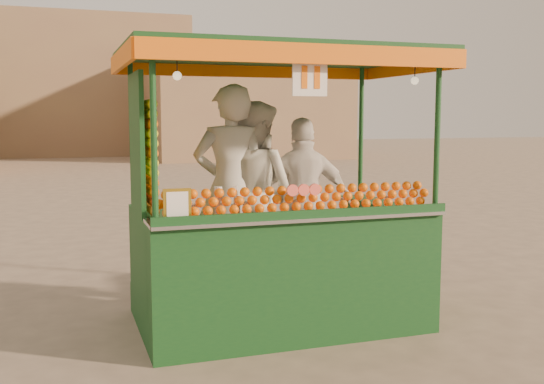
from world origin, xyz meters
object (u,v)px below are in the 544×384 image
object	(u,v)px
juice_cart	(274,238)
vendor_middle	(254,193)
vendor_left	(231,187)
vendor_right	(304,201)

from	to	relation	value
juice_cart	vendor_middle	size ratio (longest dim) A/B	1.56
juice_cart	vendor_left	bearing A→B (deg)	127.00
vendor_right	juice_cart	bearing A→B (deg)	50.24
vendor_right	vendor_middle	bearing A→B (deg)	-6.36
vendor_middle	vendor_right	bearing A→B (deg)	-142.12
vendor_left	vendor_middle	size ratio (longest dim) A/B	1.09
juice_cart	vendor_middle	distance (m)	0.63
vendor_middle	vendor_right	xyz separation A→B (m)	(0.47, -0.14, -0.08)
juice_cart	vendor_right	world-z (taller)	juice_cart
juice_cart	vendor_middle	xyz separation A→B (m)	(-0.03, 0.51, 0.36)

